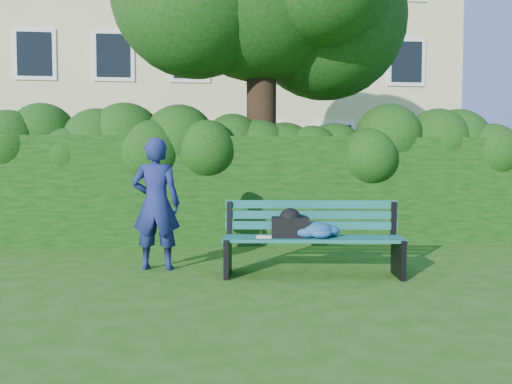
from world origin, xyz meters
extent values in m
plane|color=#21550F|center=(0.00, 0.00, 0.00)|extent=(80.00, 80.00, 0.00)
cube|color=#C9C287|center=(0.00, 14.00, 6.00)|extent=(16.00, 8.00, 12.00)
cube|color=white|center=(-6.00, 9.98, 2.00)|extent=(1.30, 0.08, 1.60)
cube|color=black|center=(-6.00, 9.94, 2.00)|extent=(1.05, 0.04, 1.35)
cube|color=white|center=(-3.60, 9.98, 2.00)|extent=(1.30, 0.08, 1.60)
cube|color=black|center=(-3.60, 9.94, 2.00)|extent=(1.05, 0.04, 1.35)
cube|color=white|center=(-1.20, 9.98, 2.00)|extent=(1.30, 0.08, 1.60)
cube|color=black|center=(-1.20, 9.94, 2.00)|extent=(1.05, 0.04, 1.35)
cube|color=white|center=(1.20, 9.98, 2.00)|extent=(1.30, 0.08, 1.60)
cube|color=black|center=(1.20, 9.94, 2.00)|extent=(1.05, 0.04, 1.35)
cube|color=white|center=(3.60, 9.98, 2.00)|extent=(1.30, 0.08, 1.60)
cube|color=black|center=(3.60, 9.94, 2.00)|extent=(1.05, 0.04, 1.35)
cube|color=white|center=(6.00, 9.98, 2.00)|extent=(1.30, 0.08, 1.60)
cube|color=black|center=(6.00, 9.94, 2.00)|extent=(1.05, 0.04, 1.35)
cube|color=white|center=(-6.00, 9.98, 4.80)|extent=(1.30, 0.08, 1.60)
cube|color=black|center=(-6.00, 9.94, 4.80)|extent=(1.05, 0.04, 1.35)
cube|color=white|center=(-3.60, 9.98, 4.80)|extent=(1.30, 0.08, 1.60)
cube|color=black|center=(-3.60, 9.94, 4.80)|extent=(1.05, 0.04, 1.35)
cube|color=white|center=(-1.20, 9.98, 4.80)|extent=(1.30, 0.08, 1.60)
cube|color=black|center=(-1.20, 9.94, 4.80)|extent=(1.05, 0.04, 1.35)
cube|color=white|center=(1.20, 9.98, 4.80)|extent=(1.30, 0.08, 1.60)
cube|color=black|center=(1.20, 9.94, 4.80)|extent=(1.05, 0.04, 1.35)
cube|color=white|center=(3.60, 9.98, 4.80)|extent=(1.30, 0.08, 1.60)
cube|color=black|center=(3.60, 9.94, 4.80)|extent=(1.05, 0.04, 1.35)
cube|color=white|center=(6.00, 9.98, 4.80)|extent=(1.30, 0.08, 1.60)
cube|color=black|center=(6.00, 9.94, 4.80)|extent=(1.05, 0.04, 1.35)
cube|color=black|center=(0.00, 2.20, 0.90)|extent=(10.00, 1.00, 1.80)
cylinder|color=black|center=(0.32, 2.83, 2.24)|extent=(0.55, 0.55, 4.49)
sphere|color=#0F3F0D|center=(1.62, 3.23, 4.13)|extent=(3.06, 3.06, 3.06)
cube|color=#115548|center=(0.54, -0.74, 0.45)|extent=(2.12, 0.37, 0.04)
cube|color=#115548|center=(0.56, -0.62, 0.45)|extent=(2.12, 0.37, 0.04)
cube|color=#115548|center=(0.57, -0.50, 0.45)|extent=(2.12, 0.37, 0.04)
cube|color=#115548|center=(0.59, -0.38, 0.45)|extent=(2.12, 0.37, 0.04)
cube|color=#115548|center=(0.60, -0.30, 0.58)|extent=(2.12, 0.31, 0.10)
cube|color=#115548|center=(0.60, -0.29, 0.71)|extent=(2.12, 0.31, 0.10)
cube|color=#115548|center=(0.60, -0.28, 0.84)|extent=(2.12, 0.31, 0.10)
cube|color=black|center=(-0.44, -0.43, 0.22)|extent=(0.12, 0.50, 0.44)
cube|color=black|center=(-0.41, -0.18, 0.65)|extent=(0.07, 0.07, 0.45)
cube|color=black|center=(-0.45, -0.48, 0.44)|extent=(0.11, 0.42, 0.05)
cube|color=black|center=(1.57, -0.69, 0.22)|extent=(0.12, 0.50, 0.44)
cube|color=black|center=(1.60, -0.43, 0.65)|extent=(0.07, 0.07, 0.45)
cube|color=black|center=(1.56, -0.74, 0.44)|extent=(0.11, 0.42, 0.05)
cube|color=white|center=(-0.02, -0.54, 0.48)|extent=(0.20, 0.15, 0.02)
cube|color=black|center=(0.29, -0.53, 0.59)|extent=(0.47, 0.30, 0.24)
imported|color=navy|center=(-1.33, 0.03, 0.84)|extent=(0.66, 0.47, 1.67)
camera|label=1|loc=(-0.69, -6.36, 1.32)|focal=35.00mm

